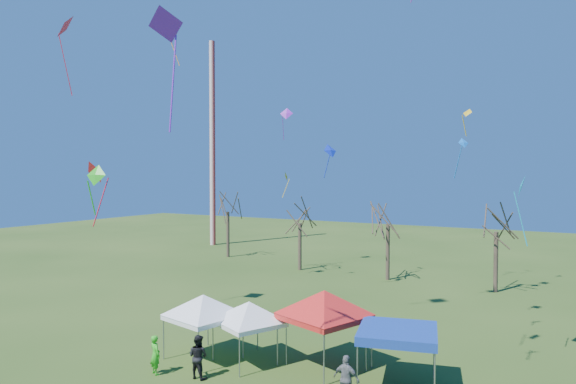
# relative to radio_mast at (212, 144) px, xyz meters

# --- Properties ---
(radio_mast) EXTENTS (0.70, 0.70, 25.00)m
(radio_mast) POSITION_rel_radio_mast_xyz_m (0.00, 0.00, 0.00)
(radio_mast) COLOR silver
(radio_mast) RESTS_ON ground
(tree_0) EXTENTS (3.83, 3.83, 8.44)m
(tree_0) POSITION_rel_radio_mast_xyz_m (7.15, -6.62, -6.01)
(tree_0) COLOR #3D2D21
(tree_0) RESTS_ON ground
(tree_1) EXTENTS (3.42, 3.42, 7.54)m
(tree_1) POSITION_rel_radio_mast_xyz_m (17.23, -9.35, -6.71)
(tree_1) COLOR #3D2D21
(tree_1) RESTS_ON ground
(tree_2) EXTENTS (3.71, 3.71, 8.18)m
(tree_2) POSITION_rel_radio_mast_xyz_m (25.63, -9.62, -6.21)
(tree_2) COLOR #3D2D21
(tree_2) RESTS_ON ground
(tree_3) EXTENTS (3.59, 3.59, 7.91)m
(tree_3) POSITION_rel_radio_mast_xyz_m (34.03, -9.96, -6.42)
(tree_3) COLOR #3D2D21
(tree_3) RESTS_ON ground
(tent_white_west) EXTENTS (3.91, 3.91, 3.53)m
(tent_white_west) POSITION_rel_radio_mast_xyz_m (23.92, -31.49, -9.65)
(tent_white_west) COLOR gray
(tent_white_west) RESTS_ON ground
(tent_white_mid) EXTENTS (3.51, 3.51, 3.30)m
(tent_white_mid) POSITION_rel_radio_mast_xyz_m (26.09, -30.84, -9.84)
(tent_white_mid) COLOR gray
(tent_white_mid) RESTS_ON ground
(tent_red) EXTENTS (4.30, 4.30, 4.03)m
(tent_red) POSITION_rel_radio_mast_xyz_m (29.33, -29.57, -9.25)
(tent_red) COLOR gray
(tent_red) RESTS_ON ground
(tent_blue) EXTENTS (3.77, 3.77, 2.44)m
(tent_blue) POSITION_rel_radio_mast_xyz_m (32.93, -30.18, -10.25)
(tent_blue) COLOR gray
(tent_blue) RESTS_ON ground
(person_dark) EXTENTS (0.92, 0.72, 1.86)m
(person_dark) POSITION_rel_radio_mast_xyz_m (25.19, -33.42, -11.57)
(person_dark) COLOR black
(person_dark) RESTS_ON ground
(person_grey) EXTENTS (1.10, 0.50, 1.84)m
(person_grey) POSITION_rel_radio_mast_xyz_m (31.66, -32.50, -11.58)
(person_grey) COLOR slate
(person_grey) RESTS_ON ground
(person_green) EXTENTS (0.73, 0.61, 1.71)m
(person_green) POSITION_rel_radio_mast_xyz_m (23.29, -34.01, -11.64)
(person_green) COLOR green
(person_green) RESTS_ON ground
(kite_14) EXTENTS (1.46, 1.06, 3.55)m
(kite_14) POSITION_rel_radio_mast_xyz_m (16.47, -31.36, -3.65)
(kite_14) COLOR red
(kite_14) RESTS_ON ground
(kite_19) EXTENTS (0.83, 0.73, 1.84)m
(kite_19) POSITION_rel_radio_mast_xyz_m (32.77, -14.90, 0.26)
(kite_19) COLOR gold
(kite_19) RESTS_ON ground
(kite_8) EXTENTS (1.80, 1.75, 4.49)m
(kite_8) POSITION_rel_radio_mast_xyz_m (14.22, -31.47, 4.46)
(kite_8) COLOR red
(kite_8) RESTS_ON ground
(kite_7) EXTENTS (1.02, 1.16, 2.85)m
(kite_7) POSITION_rel_radio_mast_xyz_m (13.71, -22.23, 6.45)
(kite_7) COLOR orange
(kite_7) RESTS_ON ground
(kite_22) EXTENTS (1.06, 1.07, 2.81)m
(kite_22) POSITION_rel_radio_mast_xyz_m (32.35, -13.94, -1.71)
(kite_22) COLOR blue
(kite_22) RESTS_ON ground
(kite_13) EXTENTS (0.66, 0.92, 2.26)m
(kite_13) POSITION_rel_radio_mast_xyz_m (17.57, -12.40, -3.99)
(kite_13) COLOR yellow
(kite_13) RESTS_ON ground
(kite_17) EXTENTS (0.63, 1.07, 3.26)m
(kite_17) POSITION_rel_radio_mast_xyz_m (37.00, -25.18, -4.36)
(kite_17) COLOR #0B86AB
(kite_17) RESTS_ON ground
(kite_2) EXTENTS (1.34, 0.97, 3.00)m
(kite_2) POSITION_rel_radio_mast_xyz_m (15.87, -9.45, 1.78)
(kite_2) COLOR purple
(kite_2) RESTS_ON ground
(kite_5) EXTENTS (1.43, 1.11, 4.11)m
(kite_5) POSITION_rel_radio_mast_xyz_m (27.43, -37.63, 1.10)
(kite_5) COLOR #6D1CC6
(kite_5) RESTS_ON ground
(kite_1) EXTENTS (1.03, 0.59, 2.21)m
(kite_1) POSITION_rel_radio_mast_xyz_m (21.22, -35.34, -3.82)
(kite_1) COLOR green
(kite_1) RESTS_ON ground
(kite_11) EXTENTS (1.09, 1.33, 2.53)m
(kite_11) POSITION_rel_radio_mast_xyz_m (23.51, -16.37, -2.06)
(kite_11) COLOR #132FD2
(kite_11) RESTS_ON ground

